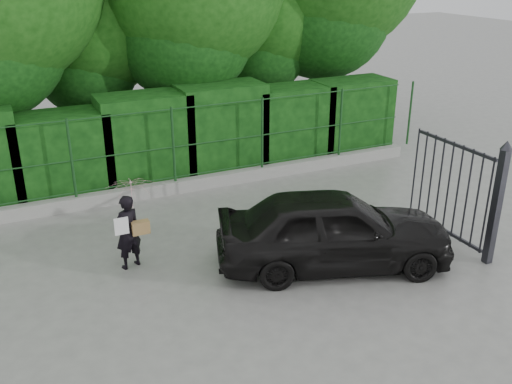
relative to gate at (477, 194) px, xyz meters
name	(u,v)px	position (x,y,z in m)	size (l,w,h in m)	color
ground	(234,287)	(-4.60, 0.72, -1.19)	(80.00, 80.00, 0.00)	gray
kerb	(160,189)	(-4.60, 5.22, -1.04)	(14.00, 0.25, 0.30)	#9E9E99
fence	(166,146)	(-4.38, 5.22, 0.01)	(14.13, 0.06, 1.80)	#17421A
hedge	(142,141)	(-4.69, 6.22, -0.10)	(14.20, 1.20, 2.30)	black
gate	(477,194)	(0.00, 0.00, 0.00)	(0.22, 2.33, 2.36)	#24242A
woman	(132,210)	(-5.92, 2.21, -0.09)	(0.90, 0.92, 1.66)	black
car	(334,229)	(-2.65, 0.68, -0.47)	(1.70, 4.21, 1.44)	black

